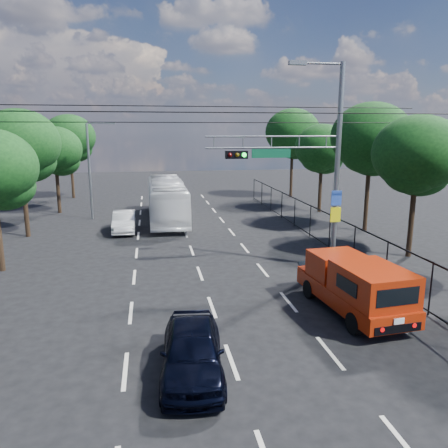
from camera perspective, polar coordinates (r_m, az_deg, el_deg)
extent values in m
plane|color=black|center=(13.19, 0.98, -17.50)|extent=(120.00, 120.00, 0.00)
cube|color=beige|center=(13.05, -12.78, -18.17)|extent=(0.12, 2.00, 0.01)
cube|color=beige|center=(16.62, -12.07, -11.22)|extent=(0.12, 2.00, 0.01)
cube|color=beige|center=(20.36, -11.64, -6.78)|extent=(0.12, 2.00, 0.01)
cube|color=beige|center=(24.18, -11.35, -3.72)|extent=(0.12, 2.00, 0.01)
cube|color=beige|center=(28.05, -11.14, -1.50)|extent=(0.12, 2.00, 0.01)
cube|color=beige|center=(31.95, -10.98, 0.17)|extent=(0.12, 2.00, 0.01)
cube|color=beige|center=(35.87, -10.86, 1.49)|extent=(0.12, 2.00, 0.01)
cube|color=beige|center=(39.81, -10.76, 2.54)|extent=(0.12, 2.00, 0.01)
cube|color=beige|center=(43.76, -10.67, 3.40)|extent=(0.12, 2.00, 0.01)
cube|color=beige|center=(13.19, 0.98, -17.48)|extent=(0.12, 2.00, 0.01)
cube|color=beige|center=(16.74, -1.58, -10.78)|extent=(0.12, 2.00, 0.01)
cube|color=beige|center=(20.45, -3.16, -6.45)|extent=(0.12, 2.00, 0.01)
cube|color=beige|center=(24.26, -4.24, -3.46)|extent=(0.12, 2.00, 0.01)
cube|color=beige|center=(28.11, -5.02, -1.28)|extent=(0.12, 2.00, 0.01)
cube|color=beige|center=(32.01, -5.61, 0.36)|extent=(0.12, 2.00, 0.01)
cube|color=beige|center=(35.93, -6.07, 1.65)|extent=(0.12, 2.00, 0.01)
cube|color=beige|center=(39.86, -6.44, 2.69)|extent=(0.12, 2.00, 0.01)
cube|color=beige|center=(43.80, -6.74, 3.54)|extent=(0.12, 2.00, 0.01)
cube|color=beige|center=(11.03, 22.63, -25.16)|extent=(0.12, 2.00, 0.01)
cube|color=beige|center=(13.99, 13.65, -16.00)|extent=(0.12, 2.00, 0.01)
cube|color=beige|center=(17.38, 8.42, -10.02)|extent=(0.12, 2.00, 0.01)
cube|color=beige|center=(20.98, 5.05, -5.99)|extent=(0.12, 2.00, 0.01)
cube|color=beige|center=(24.70, 2.71, -3.15)|extent=(0.12, 2.00, 0.01)
cube|color=beige|center=(28.50, 1.00, -1.05)|extent=(0.12, 2.00, 0.01)
cube|color=beige|center=(32.35, -0.30, 0.55)|extent=(0.12, 2.00, 0.01)
cube|color=beige|center=(36.23, -1.33, 1.81)|extent=(0.12, 2.00, 0.01)
cube|color=beige|center=(40.13, -2.15, 2.82)|extent=(0.12, 2.00, 0.01)
cube|color=beige|center=(44.05, -2.84, 3.66)|extent=(0.12, 2.00, 0.01)
cylinder|color=slate|center=(21.18, 14.56, 6.97)|extent=(0.24, 0.24, 9.50)
cylinder|color=slate|center=(20.92, 12.62, 19.79)|extent=(2.00, 0.10, 0.10)
cube|color=slate|center=(20.54, 9.60, 20.05)|extent=(0.80, 0.25, 0.18)
cylinder|color=slate|center=(20.04, 6.52, 11.30)|extent=(6.20, 0.08, 0.08)
cylinder|color=slate|center=(20.06, 6.48, 9.87)|extent=(6.20, 0.08, 0.08)
cube|color=black|center=(19.67, 1.64, 9.03)|extent=(1.00, 0.28, 0.35)
sphere|color=#3F0505|center=(19.46, 0.79, 9.00)|extent=(0.20, 0.20, 0.20)
sphere|color=#4C3805|center=(19.52, 1.72, 9.00)|extent=(0.20, 0.20, 0.20)
sphere|color=#0CE533|center=(19.59, 2.65, 9.00)|extent=(0.20, 0.20, 0.20)
cube|color=#0B5032|center=(20.04, 6.19, 9.16)|extent=(1.80, 0.05, 0.40)
cube|color=blue|center=(21.20, 14.47, 3.30)|extent=(0.50, 0.04, 0.70)
cube|color=#F9EE0D|center=(21.34, 14.36, 1.18)|extent=(0.50, 0.04, 0.70)
cylinder|color=slate|center=(20.88, 13.22, 10.41)|extent=(0.05, 0.05, 0.50)
cylinder|color=slate|center=(20.41, 9.79, 10.52)|extent=(0.05, 0.05, 0.50)
cylinder|color=slate|center=(20.02, 6.22, 10.59)|extent=(0.05, 0.05, 0.50)
cylinder|color=slate|center=(19.71, 2.52, 10.63)|extent=(0.05, 0.05, 0.50)
cylinder|color=slate|center=(19.48, -1.29, 10.62)|extent=(0.05, 0.05, 0.50)
cylinder|color=slate|center=(33.69, -17.15, 6.49)|extent=(0.18, 0.18, 7.00)
cylinder|color=slate|center=(33.46, -16.14, 12.52)|extent=(1.60, 0.09, 0.09)
cube|color=slate|center=(33.37, -14.57, 12.61)|extent=(0.60, 0.22, 0.15)
cylinder|color=black|center=(17.41, -2.68, 14.37)|extent=(22.00, 0.04, 0.04)
cylinder|color=black|center=(20.90, -3.90, 15.09)|extent=(22.00, 0.04, 0.04)
cylinder|color=black|center=(22.37, -4.27, 13.10)|extent=(22.00, 0.04, 0.04)
cube|color=black|center=(25.63, 12.86, 1.58)|extent=(0.04, 34.00, 0.06)
cube|color=black|center=(26.01, 12.68, -2.32)|extent=(0.04, 34.00, 0.06)
cylinder|color=black|center=(17.35, 25.39, -7.63)|extent=(0.06, 0.06, 2.00)
cylinder|color=black|center=(19.74, 20.45, -4.88)|extent=(0.06, 0.06, 2.00)
cylinder|color=black|center=(22.28, 16.64, -2.72)|extent=(0.06, 0.06, 2.00)
cylinder|color=black|center=(24.92, 13.63, -0.99)|extent=(0.06, 0.06, 2.00)
cylinder|color=black|center=(27.63, 11.20, 0.40)|extent=(0.06, 0.06, 2.00)
cylinder|color=black|center=(30.40, 9.22, 1.54)|extent=(0.06, 0.06, 2.00)
cylinder|color=black|center=(33.21, 7.56, 2.49)|extent=(0.06, 0.06, 2.00)
cylinder|color=black|center=(36.04, 6.16, 3.29)|extent=(0.06, 0.06, 2.00)
cylinder|color=black|center=(38.91, 4.97, 3.97)|extent=(0.06, 0.06, 2.00)
cylinder|color=black|center=(41.79, 3.94, 4.55)|extent=(0.06, 0.06, 2.00)
cylinder|color=black|center=(24.66, 23.31, 0.82)|extent=(0.28, 0.28, 4.20)
ellipsoid|color=black|center=(24.28, 23.96, 8.48)|extent=(4.50, 4.50, 3.83)
ellipsoid|color=black|center=(24.82, 24.15, 6.08)|extent=(3.00, 3.00, 2.40)
ellipsoid|color=black|center=(23.98, 23.34, 6.34)|extent=(2.85, 2.85, 2.28)
cylinder|color=black|center=(30.02, 18.17, 3.63)|extent=(0.28, 0.28, 4.76)
ellipsoid|color=black|center=(29.73, 18.66, 10.77)|extent=(5.10, 5.10, 4.33)
ellipsoid|color=black|center=(30.22, 18.91, 8.50)|extent=(3.40, 3.40, 2.72)
ellipsoid|color=black|center=(29.42, 18.10, 8.81)|extent=(3.23, 3.23, 2.58)
cylinder|color=black|center=(36.19, 12.45, 4.74)|extent=(0.28, 0.28, 4.03)
ellipsoid|color=black|center=(35.93, 12.69, 9.75)|extent=(4.32, 4.32, 3.67)
ellipsoid|color=black|center=(36.41, 13.02, 8.17)|extent=(2.88, 2.88, 2.30)
ellipsoid|color=black|center=(35.66, 12.22, 8.36)|extent=(2.74, 2.74, 2.19)
cylinder|color=black|center=(43.68, 8.80, 6.70)|extent=(0.28, 0.28, 4.93)
ellipsoid|color=black|center=(43.49, 8.97, 11.79)|extent=(5.28, 5.28, 4.49)
ellipsoid|color=black|center=(43.92, 9.29, 10.17)|extent=(3.52, 3.52, 2.82)
ellipsoid|color=black|center=(43.21, 8.56, 10.40)|extent=(3.34, 3.34, 2.68)
ellipsoid|color=black|center=(22.72, -26.71, 4.35)|extent=(2.72, 2.72, 2.18)
cylinder|color=black|center=(29.60, -24.56, 2.74)|extent=(0.28, 0.28, 4.48)
ellipsoid|color=black|center=(29.30, -25.17, 9.54)|extent=(4.80, 4.80, 4.08)
ellipsoid|color=black|center=(29.53, -24.07, 7.47)|extent=(3.20, 3.20, 2.56)
ellipsoid|color=black|center=(29.24, -25.77, 7.60)|extent=(3.04, 3.04, 2.43)
cylinder|color=black|center=(37.27, -20.86, 4.35)|extent=(0.28, 0.28, 3.92)
ellipsoid|color=black|center=(37.01, -21.22, 9.07)|extent=(4.20, 4.20, 3.57)
ellipsoid|color=black|center=(37.29, -20.41, 7.63)|extent=(2.80, 2.80, 2.24)
ellipsoid|color=black|center=(36.93, -21.72, 7.72)|extent=(2.66, 2.66, 2.13)
cylinder|color=black|center=(45.09, -19.23, 6.13)|extent=(0.28, 0.28, 4.59)
ellipsoid|color=black|center=(44.89, -19.56, 10.70)|extent=(4.92, 4.92, 4.18)
ellipsoid|color=black|center=(45.16, -18.88, 9.29)|extent=(3.28, 3.28, 2.62)
ellipsoid|color=black|center=(44.78, -19.95, 9.41)|extent=(3.12, 3.12, 2.49)
cylinder|color=black|center=(17.78, 11.15, -8.35)|extent=(0.34, 0.75, 0.73)
cylinder|color=black|center=(18.61, 16.10, -7.67)|extent=(0.34, 0.75, 0.73)
cylinder|color=black|center=(15.18, 16.69, -12.33)|extent=(0.34, 0.75, 0.73)
cylinder|color=black|center=(16.15, 22.16, -11.23)|extent=(0.34, 0.75, 0.73)
cube|color=maroon|center=(16.78, 16.42, -8.87)|extent=(2.50, 5.40, 0.59)
cube|color=maroon|center=(18.66, 12.66, -6.23)|extent=(1.98, 0.76, 0.57)
cube|color=black|center=(18.82, 12.29, -5.22)|extent=(1.81, 0.60, 0.32)
cube|color=maroon|center=(17.51, 14.52, -5.23)|extent=(2.03, 1.80, 0.99)
cube|color=black|center=(16.85, 15.84, -5.81)|extent=(1.62, 0.21, 0.57)
cube|color=maroon|center=(15.60, 18.82, -7.38)|extent=(2.20, 2.85, 1.10)
cube|color=black|center=(16.15, 21.74, -6.82)|extent=(0.17, 1.25, 0.47)
cube|color=black|center=(15.08, 15.70, -7.73)|extent=(0.17, 1.25, 0.47)
cube|color=black|center=(14.59, 21.73, -8.84)|extent=(1.51, 0.20, 0.57)
cube|color=black|center=(14.88, 21.72, -12.57)|extent=(1.67, 0.25, 0.27)
cube|color=silver|center=(14.74, 21.90, -11.71)|extent=(0.37, 0.07, 0.19)
imported|color=black|center=(12.31, -4.17, -16.12)|extent=(2.02, 4.26, 1.41)
imported|color=silver|center=(32.38, -7.51, 3.17)|extent=(2.62, 10.90, 3.03)
imported|color=silver|center=(29.31, -12.91, 0.33)|extent=(1.45, 4.05, 1.33)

